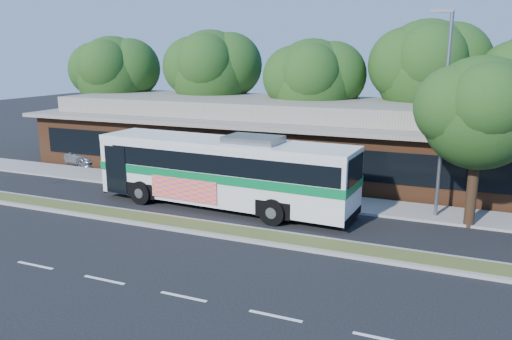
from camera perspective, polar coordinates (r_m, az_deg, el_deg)
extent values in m
plane|color=black|center=(21.22, -8.31, -6.97)|extent=(120.00, 120.00, 0.00)
cube|color=#495724|center=(21.68, -7.50, -6.30)|extent=(26.00, 1.10, 0.15)
cube|color=gray|center=(26.61, -1.22, -2.55)|extent=(44.00, 2.60, 0.12)
cube|color=black|center=(39.88, -23.29, 1.56)|extent=(14.00, 12.00, 0.01)
cube|color=brown|center=(32.27, 3.54, 3.00)|extent=(32.00, 10.00, 3.20)
cube|color=gray|center=(32.01, 3.58, 6.03)|extent=(33.20, 11.20, 0.24)
cube|color=gray|center=(31.94, 3.60, 7.15)|extent=(30.00, 8.00, 1.00)
cube|color=black|center=(27.63, 0.09, 1.53)|extent=(30.00, 0.06, 1.60)
cylinder|color=slate|center=(23.18, 20.63, 5.49)|extent=(0.16, 0.16, 9.00)
cube|color=slate|center=(23.11, 20.52, 16.69)|extent=(0.90, 0.18, 0.14)
cylinder|color=black|center=(41.22, -15.64, 5.29)|extent=(0.44, 0.44, 3.99)
sphere|color=#203C14|center=(40.92, -15.96, 10.47)|extent=(5.80, 5.80, 5.80)
sphere|color=#203C14|center=(40.45, -14.14, 11.21)|extent=(4.52, 4.52, 4.52)
cylinder|color=black|center=(37.68, -5.05, 5.19)|extent=(0.44, 0.44, 4.20)
sphere|color=#203C14|center=(37.36, -5.17, 11.13)|extent=(6.00, 6.00, 6.00)
sphere|color=#203C14|center=(37.14, -2.97, 11.89)|extent=(4.68, 4.68, 4.68)
cylinder|color=black|center=(33.80, 6.28, 3.90)|extent=(0.44, 0.44, 3.78)
sphere|color=#203C14|center=(33.42, 6.43, 9.95)|extent=(5.60, 5.60, 5.60)
sphere|color=#203C14|center=(33.47, 8.76, 10.66)|extent=(4.37, 4.37, 4.37)
cylinder|color=black|center=(33.48, 18.37, 3.77)|extent=(0.44, 0.44, 4.41)
sphere|color=#203C14|center=(33.11, 18.88, 10.72)|extent=(6.20, 6.20, 6.20)
sphere|color=#203C14|center=(33.49, 21.43, 11.40)|extent=(4.84, 4.84, 4.84)
cube|color=silver|center=(23.83, -3.74, -0.06)|extent=(12.86, 3.42, 2.93)
cube|color=black|center=(23.55, -3.09, 1.25)|extent=(11.85, 3.42, 0.88)
cube|color=silver|center=(23.57, -3.79, 3.11)|extent=(12.88, 3.45, 0.28)
cube|color=#046B33|center=(23.85, -3.73, -0.26)|extent=(12.93, 3.49, 0.40)
cube|color=black|center=(27.44, -15.42, 1.99)|extent=(0.20, 2.38, 1.82)
cube|color=black|center=(21.31, 11.32, 0.05)|extent=(0.19, 2.22, 1.17)
cube|color=#DF4188|center=(23.59, -8.30, -2.21)|extent=(3.60, 0.26, 1.06)
cube|color=slate|center=(22.78, -0.31, 3.50)|extent=(2.64, 1.84, 0.32)
cylinder|color=black|center=(25.24, -12.98, -2.53)|extent=(1.19, 0.45, 1.17)
cylinder|color=black|center=(27.28, -9.48, -1.20)|extent=(1.19, 0.45, 1.17)
cylinder|color=black|center=(21.62, 1.92, -4.82)|extent=(1.19, 0.45, 1.17)
cylinder|color=black|center=(23.97, 4.53, -3.05)|extent=(1.19, 0.45, 1.17)
imported|color=#ABAEB2|center=(35.88, -19.86, 1.72)|extent=(4.69, 2.45, 1.30)
cylinder|color=black|center=(22.97, 23.48, -1.84)|extent=(0.44, 0.44, 3.49)
sphere|color=#203C14|center=(22.44, 24.20, 5.94)|extent=(4.66, 4.66, 4.66)
sphere|color=#203C14|center=(22.80, 26.92, 6.72)|extent=(3.63, 3.63, 3.63)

